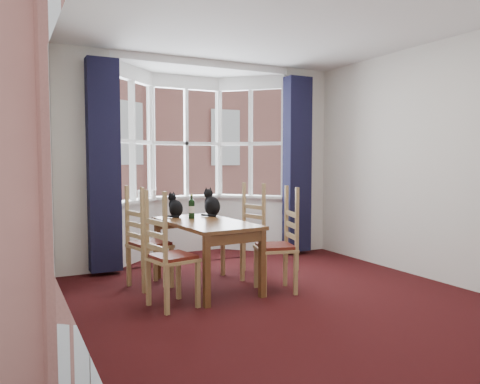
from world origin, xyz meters
TOP-DOWN VIEW (x-y plane):
  - floor at (0.00, 0.00)m, footprint 4.50×4.50m
  - ceiling at (0.00, 0.00)m, footprint 4.50×4.50m
  - wall_left at (-2.00, 0.00)m, footprint 0.00×4.50m
  - wall_right at (2.00, 0.00)m, footprint 0.00×4.50m
  - wall_back_pier_left at (-1.65, 2.25)m, footprint 0.70×0.12m
  - wall_back_pier_right at (1.65, 2.25)m, footprint 0.70×0.12m
  - bay_window at (0.00, 2.75)m, footprint 2.76×0.94m
  - curtain_left at (-1.42, 2.07)m, footprint 0.38×0.22m
  - curtain_right at (1.42, 2.07)m, footprint 0.38×0.22m
  - dining_table at (-0.53, 0.96)m, footprint 0.85×1.44m
  - chair_left_near at (-1.18, 0.45)m, footprint 0.48×0.49m
  - chair_left_far at (-1.18, 1.24)m, footprint 0.48×0.50m
  - chair_right_near at (0.17, 0.45)m, footprint 0.49×0.51m
  - chair_right_far at (0.16, 1.26)m, footprint 0.49×0.51m
  - cat_left at (-0.70, 1.50)m, footprint 0.22×0.26m
  - cat_right at (-0.27, 1.40)m, footprint 0.23×0.29m
  - wine_bottle at (-0.58, 1.27)m, footprint 0.07×0.07m
  - candle_tall at (-0.84, 2.60)m, footprint 0.06×0.06m
  - candle_short at (-0.74, 2.63)m, footprint 0.06×0.06m
  - candle_extra at (-0.62, 2.65)m, footprint 0.05×0.05m
  - street at (0.00, 32.25)m, footprint 80.00×80.00m
  - tenement_building at (0.00, 14.01)m, footprint 18.40×7.80m

SIDE VIEW (x-z plane):
  - street at x=0.00m, z-range -6.00..-6.00m
  - floor at x=0.00m, z-range 0.00..0.00m
  - chair_left_near at x=-1.18m, z-range 0.01..0.93m
  - chair_left_far at x=-1.18m, z-range 0.01..0.93m
  - chair_right_near at x=0.17m, z-range 0.01..0.93m
  - chair_right_far at x=0.16m, z-range 0.01..0.93m
  - dining_table at x=-0.53m, z-range 0.28..1.02m
  - cat_left at x=-0.70m, z-range 0.71..1.02m
  - wine_bottle at x=-0.58m, z-range 0.73..1.01m
  - cat_right at x=-0.27m, z-range 0.70..1.06m
  - candle_short at x=-0.74m, z-range 0.87..0.97m
  - candle_extra at x=-0.62m, z-range 0.87..1.00m
  - candle_tall at x=-0.84m, z-range 0.87..1.00m
  - curtain_left at x=-1.42m, z-range 0.05..2.65m
  - curtain_right at x=1.42m, z-range 0.05..2.65m
  - wall_left at x=-2.00m, z-range -0.85..3.65m
  - wall_right at x=2.00m, z-range -0.85..3.65m
  - wall_back_pier_left at x=-1.65m, z-range 0.00..2.80m
  - wall_back_pier_right at x=1.65m, z-range 0.00..2.80m
  - bay_window at x=0.00m, z-range 0.00..2.80m
  - tenement_building at x=0.00m, z-range -6.00..9.20m
  - ceiling at x=0.00m, z-range 2.80..2.80m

